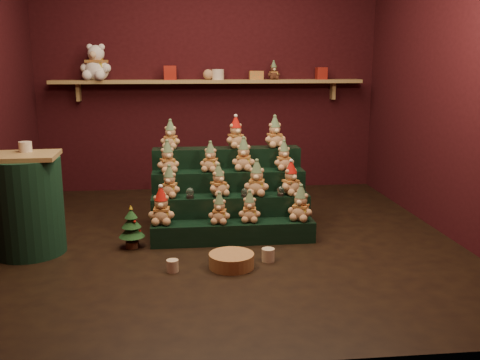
{
  "coord_description": "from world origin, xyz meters",
  "views": [
    {
      "loc": [
        -0.33,
        -4.44,
        1.51
      ],
      "look_at": [
        0.19,
        0.25,
        0.47
      ],
      "focal_mm": 40.0,
      "sensor_mm": 36.0,
      "label": 1
    }
  ],
  "objects": [
    {
      "name": "snow_globe_a",
      "position": [
        -0.27,
        0.08,
        0.41
      ],
      "size": [
        0.07,
        0.07,
        0.09
      ],
      "color": "black",
      "rests_on": "riser_tier_midfront"
    },
    {
      "name": "teddy_8",
      "position": [
        -0.46,
        0.34,
        0.68
      ],
      "size": [
        0.25,
        0.24,
        0.28
      ],
      "primitive_type": null,
      "rotation": [
        0.0,
        0.0,
        0.32
      ],
      "color": "tan",
      "rests_on": "riser_tier_midback"
    },
    {
      "name": "back_wall",
      "position": [
        0.0,
        2.05,
        1.4
      ],
      "size": [
        4.0,
        0.1,
        2.8
      ],
      "primitive_type": "cube",
      "color": "black",
      "rests_on": "ground"
    },
    {
      "name": "teddy_3",
      "position": [
        0.68,
        -0.08,
        0.33
      ],
      "size": [
        0.28,
        0.28,
        0.3
      ],
      "primitive_type": null,
      "rotation": [
        0.0,
        0.0,
        -0.52
      ],
      "color": "tan",
      "rests_on": "riser_tier_front"
    },
    {
      "name": "wicker_basket",
      "position": [
        0.02,
        -0.65,
        0.05
      ],
      "size": [
        0.41,
        0.41,
        0.11
      ],
      "primitive_type": "cylinder",
      "rotation": [
        0.0,
        0.0,
        -0.23
      ],
      "color": "#A87743",
      "rests_on": "ground"
    },
    {
      "name": "mug_left",
      "position": [
        -0.42,
        -0.69,
        0.04
      ],
      "size": [
        0.09,
        0.09,
        0.09
      ],
      "primitive_type": "cylinder",
      "color": "beige",
      "rests_on": "ground"
    },
    {
      "name": "gift_tin_red_b",
      "position": [
        1.33,
        1.85,
        1.39
      ],
      "size": [
        0.12,
        0.12,
        0.14
      ],
      "primitive_type": "cube",
      "color": "maroon",
      "rests_on": "back_shelf"
    },
    {
      "name": "teddy_0",
      "position": [
        -0.51,
        -0.06,
        0.34
      ],
      "size": [
        0.24,
        0.21,
        0.31
      ],
      "primitive_type": null,
      "rotation": [
        0.0,
        0.0,
        -0.07
      ],
      "color": "tan",
      "rests_on": "riser_tier_front"
    },
    {
      "name": "snow_globe_b",
      "position": [
        0.21,
        0.08,
        0.4
      ],
      "size": [
        0.06,
        0.06,
        0.08
      ],
      "color": "black",
      "rests_on": "riser_tier_midfront"
    },
    {
      "name": "teddy_1",
      "position": [
        -0.03,
        -0.1,
        0.31
      ],
      "size": [
        0.22,
        0.2,
        0.26
      ],
      "primitive_type": null,
      "rotation": [
        0.0,
        0.0,
        -0.22
      ],
      "color": "tan",
      "rests_on": "riser_tier_front"
    },
    {
      "name": "right_wall",
      "position": [
        2.05,
        0.0,
        1.4
      ],
      "size": [
        0.1,
        4.0,
        2.8
      ],
      "primitive_type": "cube",
      "color": "black",
      "rests_on": "ground"
    },
    {
      "name": "scarf_gift_box",
      "position": [
        0.55,
        1.85,
        1.37
      ],
      "size": [
        0.16,
        0.1,
        0.1
      ],
      "primitive_type": "cube",
      "color": "orange",
      "rests_on": "back_shelf"
    },
    {
      "name": "riser_tier_front",
      "position": [
        0.09,
        -0.08,
        0.09
      ],
      "size": [
        1.4,
        0.22,
        0.18
      ],
      "primitive_type": "cube",
      "color": "black",
      "rests_on": "ground"
    },
    {
      "name": "gift_tin_cream",
      "position": [
        0.1,
        1.85,
        1.38
      ],
      "size": [
        0.14,
        0.14,
        0.12
      ],
      "primitive_type": "cylinder",
      "color": "beige",
      "rests_on": "back_shelf"
    },
    {
      "name": "front_wall",
      "position": [
        0.0,
        -2.05,
        1.4
      ],
      "size": [
        4.0,
        0.1,
        2.8
      ],
      "primitive_type": "cube",
      "color": "black",
      "rests_on": "ground"
    },
    {
      "name": "gift_tin_red_a",
      "position": [
        -0.45,
        1.85,
        1.4
      ],
      "size": [
        0.14,
        0.14,
        0.16
      ],
      "primitive_type": "cube",
      "color": "maroon",
      "rests_on": "back_shelf"
    },
    {
      "name": "white_bear",
      "position": [
        -1.26,
        1.84,
        1.57
      ],
      "size": [
        0.43,
        0.4,
        0.5
      ],
      "primitive_type": null,
      "rotation": [
        0.0,
        0.0,
        -0.26
      ],
      "color": "white",
      "rests_on": "back_shelf"
    },
    {
      "name": "teddy_6",
      "position": [
        0.32,
        0.13,
        0.51
      ],
      "size": [
        0.26,
        0.25,
        0.31
      ],
      "primitive_type": null,
      "rotation": [
        0.0,
        0.0,
        -0.26
      ],
      "color": "tan",
      "rests_on": "riser_tier_midfront"
    },
    {
      "name": "teddy_12",
      "position": [
        -0.43,
        0.59,
        0.85
      ],
      "size": [
        0.22,
        0.21,
        0.26
      ],
      "primitive_type": null,
      "rotation": [
        0.0,
        0.0,
        -0.25
      ],
      "color": "tan",
      "rests_on": "riser_tier_back"
    },
    {
      "name": "brown_bear",
      "position": [
        0.75,
        1.84,
        1.42
      ],
      "size": [
        0.16,
        0.15,
        0.21
      ],
      "primitive_type": null,
      "rotation": [
        0.0,
        0.0,
        0.11
      ],
      "color": "#462517",
      "rests_on": "back_shelf"
    },
    {
      "name": "teddy_7",
      "position": [
        0.63,
        0.13,
        0.51
      ],
      "size": [
        0.27,
        0.27,
        0.29
      ],
      "primitive_type": null,
      "rotation": [
        0.0,
        0.0,
        0.52
      ],
      "color": "tan",
      "rests_on": "riser_tier_midfront"
    },
    {
      "name": "riser_tier_midback",
      "position": [
        0.09,
        0.36,
        0.27
      ],
      "size": [
        1.4,
        0.22,
        0.54
      ],
      "primitive_type": "cube",
      "color": "black",
      "rests_on": "ground"
    },
    {
      "name": "teddy_4",
      "position": [
        -0.44,
        0.15,
        0.5
      ],
      "size": [
        0.24,
        0.22,
        0.27
      ],
      "primitive_type": null,
      "rotation": [
        0.0,
        0.0,
        -0.28
      ],
      "color": "tan",
      "rests_on": "riser_tier_midfront"
    },
    {
      "name": "snow_globe_c",
      "position": [
        0.53,
        0.08,
        0.4
      ],
      "size": [
        0.06,
        0.06,
        0.09
      ],
      "color": "black",
      "rests_on": "riser_tier_midfront"
    },
    {
      "name": "mug_right",
      "position": [
        0.32,
        -0.56,
        0.05
      ],
      "size": [
        0.1,
        0.1,
        0.1
      ],
      "primitive_type": "cylinder",
      "color": "beige",
      "rests_on": "ground"
    },
    {
      "name": "mini_christmas_tree",
      "position": [
        -0.76,
        -0.13,
        0.18
      ],
      "size": [
        0.22,
        0.22,
        0.37
      ],
      "rotation": [
        0.0,
        0.0,
        -0.2
      ],
      "color": "#4A2A1A",
      "rests_on": "ground"
    },
    {
      "name": "teddy_2",
      "position": [
        0.23,
        -0.08,
        0.31
      ],
      "size": [
        0.21,
        0.2,
        0.26
      ],
      "primitive_type": null,
      "rotation": [
        0.0,
        0.0,
        -0.15
      ],
      "color": "tan",
      "rests_on": "riser_tier_front"
    },
    {
      "name": "riser_tier_back",
      "position": [
        0.09,
        0.58,
        0.36
      ],
      "size": [
        1.4,
        0.22,
        0.72
      ],
      "primitive_type": "cube",
      "color": "black",
      "rests_on": "ground"
    },
    {
      "name": "back_shelf",
      "position": [
        0.0,
        1.87,
        1.29
      ],
      "size": [
        3.6,
        0.26,
        0.24
      ],
      "color": "#A38751",
      "rests_on": "ground"
    },
    {
      "name": "ground",
      "position": [
        0.0,
        0.0,
        0.0
      ],
      "size": [
        4.0,
        4.0,
        0.0
      ],
      "primitive_type": "plane",
      "color": "black",
      "rests_on": "ground"
    },
    {
      "name": "riser_tier_midfront",
      "position": [
        0.09,
        0.14,
        0.18
      ],
      "size": [
        1.4,
        0.22,
        0.36
      ],
      "primitive_type": "cube",
      "color": "black",
      "rests_on": "ground"
    },
    {
      "name": "shelf_plush_ball",
      "position": [
        -0.01,
        1.85,
        1.38
      ],
      "size": [
        0.12,
        0.12,
        0.12
      ],
      "primitive_type": "sphere",
      "color": "tan",
      "rests_on": "back_shelf"
    },
    {
      "name": "teddy_5",
      "position": [
        -0.02,
        0.14,
        0.5
      ],
      "size": [
        0.26,
        0.25,
        0.28
      ],
      "primitive_type": null,
      "rotation": [
        0.0,
        0.0,
        0.53
      ],
      "color": "tan",
      "rests_on": "riser_tier_midfront"
    },
    {
      "name": "teddy_14",
      "position": [
        0.55,
        0.56,
        0.87
      ],
      "size": [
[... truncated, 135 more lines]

